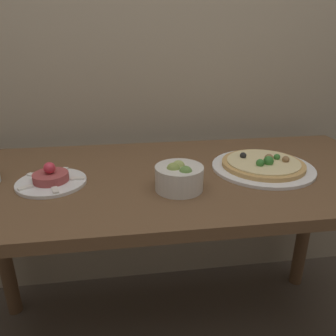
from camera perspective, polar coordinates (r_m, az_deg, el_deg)
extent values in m
cube|color=tan|center=(1.44, -2.21, 27.01)|extent=(8.00, 0.05, 2.60)
cube|color=brown|center=(1.07, 0.82, -1.77)|extent=(1.49, 0.67, 0.03)
cylinder|color=brown|center=(1.58, -27.07, -11.70)|extent=(0.06, 0.06, 0.73)
cylinder|color=brown|center=(1.70, 22.89, -8.36)|extent=(0.06, 0.06, 0.73)
cylinder|color=white|center=(1.14, 16.14, 0.10)|extent=(0.34, 0.34, 0.01)
cylinder|color=tan|center=(1.13, 16.21, 0.65)|extent=(0.27, 0.27, 0.01)
cylinder|color=beige|center=(1.13, 16.25, 1.08)|extent=(0.24, 0.24, 0.00)
sphere|color=#387F33|center=(1.09, 15.74, 0.84)|extent=(0.03, 0.03, 0.03)
sphere|color=#387F33|center=(1.16, 18.44, 1.82)|extent=(0.02, 0.02, 0.02)
sphere|color=black|center=(1.14, 12.95, 2.13)|extent=(0.02, 0.02, 0.02)
sphere|color=#997047|center=(1.14, 19.81, 1.41)|extent=(0.02, 0.02, 0.02)
sphere|color=#997047|center=(1.13, 17.17, 1.64)|extent=(0.03, 0.03, 0.03)
sphere|color=#387F33|center=(1.11, 17.11, 1.18)|extent=(0.03, 0.03, 0.03)
cylinder|color=white|center=(1.04, -19.62, -2.37)|extent=(0.21, 0.21, 0.01)
cylinder|color=#A84747|center=(1.04, -19.74, -1.50)|extent=(0.10, 0.10, 0.02)
sphere|color=#E0384C|center=(1.03, -19.95, 0.02)|extent=(0.03, 0.03, 0.03)
cube|color=white|center=(1.03, -15.45, -1.77)|extent=(0.04, 0.02, 0.01)
cube|color=white|center=(1.10, -17.78, -0.37)|extent=(0.03, 0.04, 0.01)
cube|color=white|center=(1.10, -22.46, -1.16)|extent=(0.04, 0.04, 0.01)
cube|color=white|center=(1.01, -23.60, -3.16)|extent=(0.04, 0.04, 0.01)
cube|color=white|center=(0.97, -19.07, -3.66)|extent=(0.03, 0.04, 0.01)
cylinder|color=silver|center=(0.94, 2.05, -1.74)|extent=(0.14, 0.14, 0.07)
sphere|color=#A3B25B|center=(0.94, 1.84, 0.24)|extent=(0.04, 0.04, 0.04)
sphere|color=#8EA34C|center=(0.92, 0.94, -0.27)|extent=(0.04, 0.04, 0.04)
sphere|color=#668E42|center=(0.90, 3.09, -0.78)|extent=(0.04, 0.04, 0.04)
sphere|color=#B7BC70|center=(0.94, 1.98, 0.31)|extent=(0.04, 0.04, 0.04)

